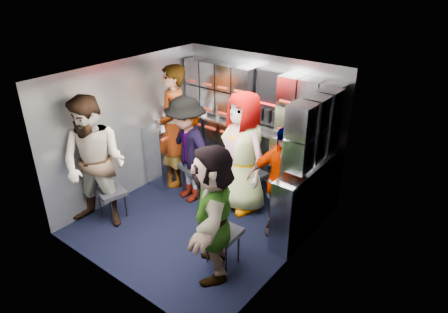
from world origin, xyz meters
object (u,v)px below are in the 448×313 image
Objects in this scene: jump_seat_mid_right at (286,199)px; attendant_standing at (173,127)px; jump_seat_center at (250,176)px; jump_seat_near_right at (223,234)px; attendant_arc_b at (187,150)px; attendant_arc_a at (95,164)px; attendant_arc_d at (281,182)px; jump_seat_mid_left at (196,168)px; jump_seat_near_left at (111,193)px; attendant_arc_c at (244,153)px; attendant_arc_e at (213,212)px.

attendant_standing reaches higher than jump_seat_mid_right.
jump_seat_near_right is (0.52, -1.32, -0.03)m from jump_seat_center.
attendant_arc_b is (-1.54, -0.30, 0.41)m from jump_seat_mid_right.
jump_seat_center reaches higher than jump_seat_mid_right.
attendant_arc_d is (2.04, 1.34, -0.16)m from attendant_arc_a.
jump_seat_mid_left is at bearing 104.72° from attendant_arc_b.
attendant_standing reaches higher than jump_seat_mid_left.
attendant_standing is (-2.04, -0.05, 0.57)m from jump_seat_mid_right.
attendant_arc_a is at bearing -43.53° from attendant_standing.
attendant_arc_a is at bearing -127.32° from jump_seat_center.
jump_seat_center is 0.76m from jump_seat_mid_right.
jump_seat_near_left is 2.44m from jump_seat_mid_right.
jump_seat_near_right is at bearing -124.72° from attendant_arc_d.
jump_seat_mid_left is at bearing 142.65° from jump_seat_near_right.
attendant_arc_c is 0.77m from attendant_arc_d.
attendant_arc_e is at bearing 1.10° from jump_seat_near_left.
attendant_arc_a reaches higher than jump_seat_near_left.
jump_seat_near_left is 0.24× the size of attendant_arc_a.
attendant_arc_c reaches higher than jump_seat_center.
jump_seat_mid_right is 2.12m from attendant_standing.
attendant_arc_b reaches higher than jump_seat_mid_right.
attendant_arc_d is at bearing 130.52° from attendant_arc_e.
jump_seat_mid_right is 0.40m from attendant_arc_d.
attendant_standing is at bearing 172.49° from jump_seat_mid_left.
attendant_arc_a is at bearing -97.62° from attendant_arc_b.
attendant_arc_b is 0.87m from attendant_arc_c.
jump_seat_mid_right reaches higher than jump_seat_near_left.
attendant_standing reaches higher than attendant_arc_d.
jump_seat_near_right is (1.83, 0.22, 0.02)m from jump_seat_near_left.
attendant_arc_a is 2.02m from attendant_arc_c.
attendant_arc_b is 0.92× the size of attendant_arc_c.
jump_seat_near_left is 0.29× the size of attendant_arc_d.
jump_seat_near_left is at bearing -172.38° from attendant_arc_d.
jump_seat_near_right is 0.28× the size of attendant_arc_e.
jump_seat_near_right is at bearing 141.22° from attendant_arc_e.
attendant_arc_a is at bearing -122.07° from attendant_arc_e.
attendant_arc_e is (1.32, -1.01, -0.00)m from attendant_arc_b.
jump_seat_mid_left is 0.74m from attendant_standing.
attendant_arc_b reaches higher than jump_seat_near_right.
attendant_arc_e reaches higher than jump_seat_near_right.
attendant_arc_d is 0.94× the size of attendant_arc_e.
jump_seat_center reaches higher than jump_seat_near_right.
jump_seat_near_left is 0.23× the size of attendant_standing.
jump_seat_mid_right reaches higher than jump_seat_near_right.
attendant_arc_b reaches higher than jump_seat_near_left.
attendant_standing is at bearing 149.49° from jump_seat_near_right.
jump_seat_near_left is at bearing -173.29° from jump_seat_near_right.
attendant_standing is 0.58m from attendant_arc_b.
attendant_arc_e is (0.52, -1.32, -0.08)m from attendant_arc_c.
jump_seat_near_left is 1.88m from attendant_arc_e.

